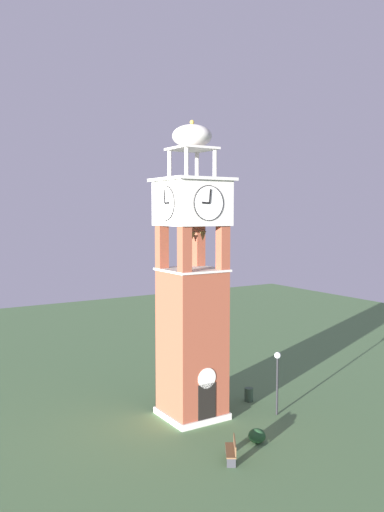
{
  "coord_description": "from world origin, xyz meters",
  "views": [
    {
      "loc": [
        -15.14,
        -24.21,
        11.24
      ],
      "look_at": [
        0.0,
        0.0,
        8.91
      ],
      "focal_mm": 37.23,
      "sensor_mm": 36.0,
      "label": 1
    }
  ],
  "objects_px": {
    "clock_tower": "(192,297)",
    "lamp_post": "(277,371)",
    "trash_bin": "(249,395)",
    "park_bench": "(232,450)"
  },
  "relations": [
    {
      "from": "lamp_post",
      "to": "trash_bin",
      "type": "height_order",
      "value": "lamp_post"
    },
    {
      "from": "clock_tower",
      "to": "trash_bin",
      "type": "height_order",
      "value": "clock_tower"
    },
    {
      "from": "park_bench",
      "to": "lamp_post",
      "type": "height_order",
      "value": "lamp_post"
    },
    {
      "from": "park_bench",
      "to": "trash_bin",
      "type": "relative_size",
      "value": 1.97
    },
    {
      "from": "clock_tower",
      "to": "trash_bin",
      "type": "bearing_deg",
      "value": 2.58
    },
    {
      "from": "park_bench",
      "to": "trash_bin",
      "type": "height_order",
      "value": "park_bench"
    },
    {
      "from": "park_bench",
      "to": "lamp_post",
      "type": "relative_size",
      "value": 0.44
    },
    {
      "from": "clock_tower",
      "to": "lamp_post",
      "type": "xyz_separation_m",
      "value": [
        4.14,
        -2.31,
        -4.17
      ]
    },
    {
      "from": "lamp_post",
      "to": "trash_bin",
      "type": "xyz_separation_m",
      "value": [
        -0.02,
        2.5,
        -2.09
      ]
    },
    {
      "from": "clock_tower",
      "to": "lamp_post",
      "type": "bearing_deg",
      "value": -29.21
    }
  ]
}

